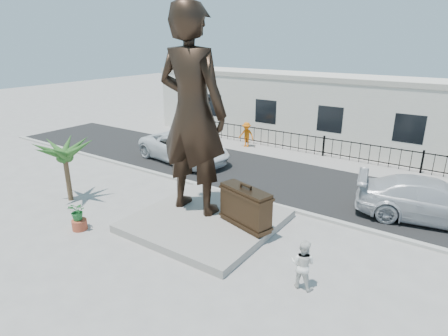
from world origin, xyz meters
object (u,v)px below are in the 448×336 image
Objects in this scene: statue at (192,113)px; tourist at (303,264)px; suitcase at (245,207)px; car_white at (184,147)px.

statue is 6.86m from tourist.
tourist is at bearing -14.89° from suitcase.
tourist is 0.25× the size of car_white.
tourist is at bearing -114.96° from car_white.
statue reaches higher than tourist.
suitcase reaches higher than car_white.
car_white is at bearing -49.19° from statue.
tourist is (5.57, -1.94, -3.52)m from statue.
statue is 3.76× the size of suitcase.
car_white is (-10.62, 7.18, 0.08)m from tourist.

